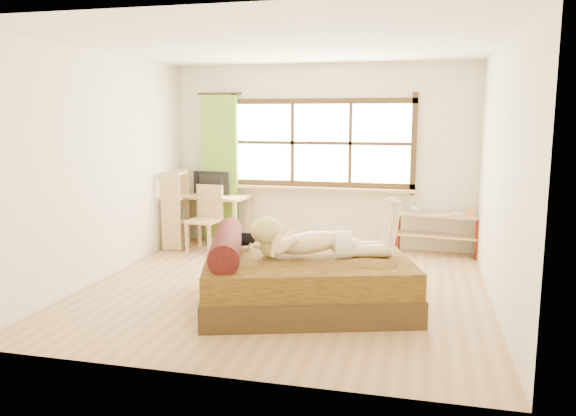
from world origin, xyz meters
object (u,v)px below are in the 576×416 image
(chair, at_px, (207,214))
(bookshelf, at_px, (175,209))
(bed, at_px, (301,277))
(pipe_shelf, at_px, (438,224))
(woman, at_px, (320,227))
(desk, at_px, (209,202))
(kitten, at_px, (243,237))

(chair, relative_size, bookshelf, 0.83)
(bed, distance_m, pipe_shelf, 2.89)
(bed, height_order, woman, woman)
(woman, relative_size, pipe_shelf, 1.21)
(pipe_shelf, bearing_deg, desk, -171.09)
(bed, distance_m, bookshelf, 3.15)
(desk, bearing_deg, woman, -40.60)
(desk, xyz_separation_m, pipe_shelf, (3.40, 0.12, -0.22))
(kitten, bearing_deg, bookshelf, 114.02)
(woman, xyz_separation_m, kitten, (-0.87, 0.15, -0.19))
(bed, height_order, bookshelf, bookshelf)
(bed, xyz_separation_m, bookshelf, (-2.37, 2.06, 0.30))
(kitten, distance_m, bookshelf, 2.58)
(woman, height_order, kitten, woman)
(woman, relative_size, kitten, 4.67)
(kitten, xyz_separation_m, bookshelf, (-1.70, 1.94, -0.07))
(bookshelf, bearing_deg, kitten, -57.27)
(kitten, height_order, pipe_shelf, kitten)
(bookshelf, bearing_deg, chair, -11.30)
(bookshelf, bearing_deg, woman, -47.59)
(desk, height_order, chair, chair)
(kitten, distance_m, pipe_shelf, 3.19)
(kitten, xyz_separation_m, pipe_shelf, (2.09, 2.40, -0.21))
(kitten, bearing_deg, woman, -26.91)
(woman, bearing_deg, bed, 153.02)
(desk, bearing_deg, bed, -42.92)
(bed, distance_m, kitten, 0.77)
(chair, bearing_deg, bookshelf, -175.29)
(woman, xyz_separation_m, chair, (-2.06, 2.07, -0.31))
(desk, height_order, bookshelf, bookshelf)
(kitten, relative_size, desk, 0.25)
(bookshelf, bearing_deg, pipe_shelf, -1.53)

